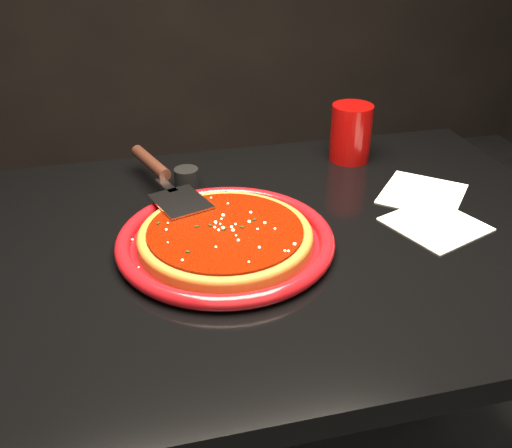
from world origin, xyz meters
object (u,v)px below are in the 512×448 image
Objects in this scene: plate at (226,240)px; ramekin at (186,178)px; table at (257,391)px; pizza_server at (165,178)px; cup at (351,133)px.

ramekin reaches higher than plate.
ramekin is at bearing 111.70° from table.
cup is (0.42, 0.10, 0.02)m from pizza_server.
table is at bearing -135.29° from cup.
cup reaches higher than ramekin.
table is 3.35× the size of pizza_server.
pizza_server is at bearing -132.91° from ramekin.
table is 9.61× the size of cup.
cup reaches higher than table.
plate is 0.25m from ramekin.
cup is 2.53× the size of ramekin.
cup is at bearing -5.08° from pizza_server.
pizza_server is 7.27× the size of ramekin.
plate is at bearing -86.99° from pizza_server.
ramekin is (-0.03, 0.25, 0.01)m from plate.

